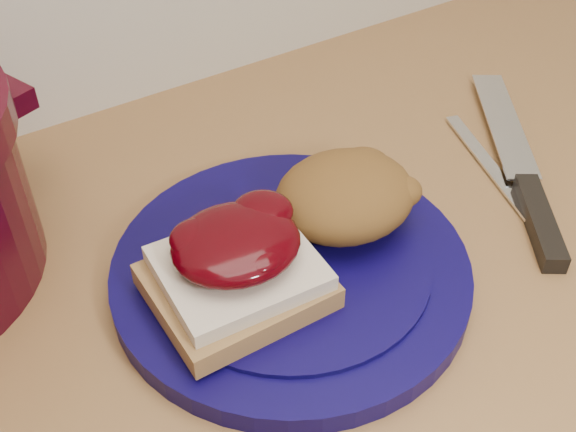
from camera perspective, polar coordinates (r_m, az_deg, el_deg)
plate at (r=0.59m, az=0.22°, el=-4.37°), size 0.32×0.32×0.02m
sandwich at (r=0.54m, az=-4.08°, el=-3.96°), size 0.12×0.11×0.06m
stuffing_mound at (r=0.59m, az=4.53°, el=1.61°), size 0.13×0.11×0.06m
chef_knife at (r=0.70m, az=18.49°, el=1.85°), size 0.19×0.27×0.02m
butter_knife at (r=0.73m, az=15.65°, el=3.82°), size 0.06×0.17×0.00m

